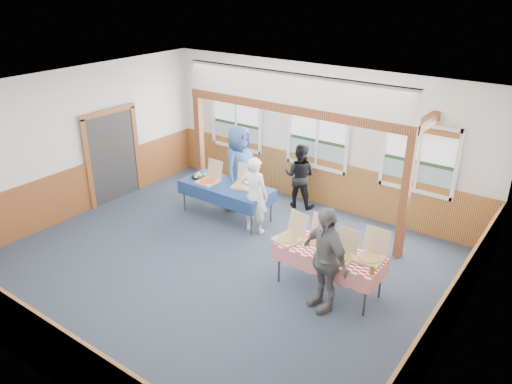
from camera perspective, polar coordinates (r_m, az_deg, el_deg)
floor at (r=9.34m, az=-4.10°, el=-8.48°), size 8.00×8.00×0.00m
ceiling at (r=8.09m, az=-4.78°, el=11.02°), size 8.00×8.00×0.00m
wall_back at (r=11.30m, az=7.15°, el=6.28°), size 8.00×0.00×8.00m
wall_front at (r=6.65m, az=-24.48°, el=-9.22°), size 8.00×0.00×8.00m
wall_left at (r=11.45m, az=-19.98°, el=5.22°), size 0.00×8.00×8.00m
wall_right at (r=6.96m, az=21.87°, el=-7.20°), size 0.00×8.00×8.00m
wainscot_back at (r=11.64m, az=6.83°, el=1.32°), size 7.98×0.05×1.10m
wainscot_front at (r=7.25m, az=-22.85°, el=-16.15°), size 7.98×0.05×1.10m
wainscot_left at (r=11.78m, az=-19.20°, el=0.37°), size 0.05×6.98×1.10m
wainscot_right at (r=7.54m, az=20.44°, el=-14.02°), size 0.05×6.98×1.10m
cased_opening at (r=12.08m, az=-16.06°, el=3.92°), size 0.06×1.30×2.10m
window_left at (r=12.47m, az=-2.26°, el=8.51°), size 1.56×0.10×1.46m
window_mid at (r=11.24m, az=7.06°, el=6.61°), size 1.56×0.10×1.46m
window_right at (r=10.39m, az=18.18°, el=4.10°), size 1.56×0.10×1.46m
post_left at (r=11.89m, az=-6.44°, el=5.18°), size 0.15×0.15×2.40m
post_right at (r=9.48m, az=16.64°, el=-0.74°), size 0.15×0.15×2.40m
cross_beam at (r=10.06m, az=4.00°, el=9.46°), size 5.15×0.18×0.18m
table_left at (r=10.83m, az=-3.42°, el=0.56°), size 2.24×1.65×0.76m
table_right at (r=8.43m, az=8.43°, el=-7.01°), size 1.95×1.54×0.76m
pizza_box_a at (r=10.95m, az=-5.41°, el=1.44°), size 0.43×0.52×0.45m
pizza_box_b at (r=10.70m, az=-1.49°, el=0.99°), size 0.52×0.58×0.44m
pizza_box_c at (r=8.60m, az=3.82°, el=-5.12°), size 0.52×0.59×0.46m
pizza_box_d at (r=8.66m, az=7.02°, el=-5.10°), size 0.41×0.49×0.41m
pizza_box_e at (r=8.21m, az=9.76°, el=-7.00°), size 0.39×0.48×0.43m
pizza_box_f at (r=8.25m, az=12.96°, el=-7.11°), size 0.42×0.52×0.46m
veggie_tray at (r=11.25m, az=-6.40°, el=1.84°), size 0.39×0.39×0.09m
drink_glass at (r=7.87m, az=13.12°, el=-8.71°), size 0.07×0.07×0.15m
woman_white at (r=10.14m, az=-0.17°, el=-0.37°), size 0.65×0.47×1.65m
woman_black at (r=11.33m, az=5.02°, el=1.86°), size 0.84×0.72×1.50m
man_blue at (r=11.27m, az=-1.99°, el=2.90°), size 0.73×1.01×1.90m
person_grey at (r=7.91m, az=7.83°, el=-7.58°), size 1.13×0.83×1.78m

